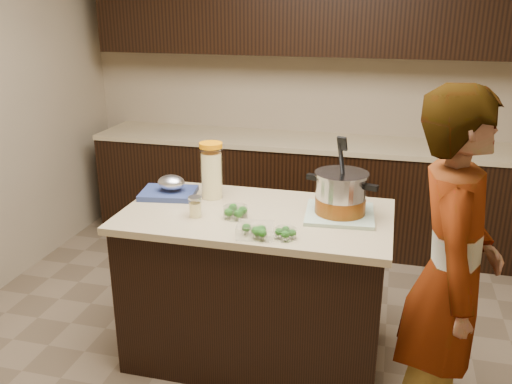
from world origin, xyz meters
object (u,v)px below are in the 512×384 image
island (256,285)px  stock_pot (341,196)px  lemonade_pitcher (212,173)px  person (450,278)px

island → stock_pot: (0.45, 0.07, 0.56)m
stock_pot → lemonade_pitcher: 0.76m
island → person: bearing=-22.6°
stock_pot → island: bearing=-153.7°
island → lemonade_pitcher: 0.70m
lemonade_pitcher → person: bearing=-24.3°
person → island: bearing=71.6°
lemonade_pitcher → island: bearing=-29.4°
island → stock_pot: 0.72m
island → stock_pot: size_ratio=3.62×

